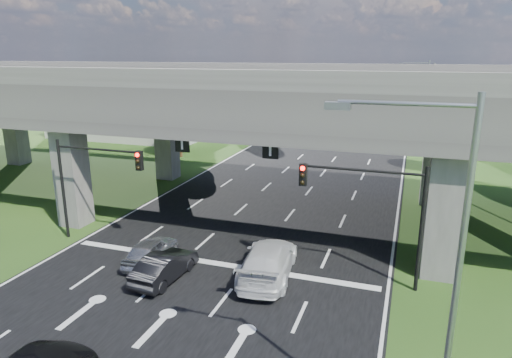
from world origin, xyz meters
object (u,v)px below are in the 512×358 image
Objects in this scene: car_silver at (151,251)px; car_dark at (165,266)px; signal_left at (91,173)px; car_white at (268,261)px; streetlight_near at (440,269)px; streetlight_far at (424,114)px; streetlight_beyond at (422,97)px; signal_right at (374,201)px.

car_silver is 0.96× the size of car_dark.
signal_left is 1.50× the size of car_silver.
streetlight_near is at bearing 121.25° from car_white.
streetlight_far is at bearing 90.00° from streetlight_near.
streetlight_near is 14.64m from car_dark.
car_white is at bearing -108.58° from streetlight_far.
streetlight_beyond is 2.38× the size of car_dark.
signal_right is 10.48m from car_dark.
streetlight_beyond is at bearing 63.57° from signal_left.
signal_right is 1.43× the size of car_dark.
signal_right and signal_left have the same top height.
streetlight_beyond is at bearing -107.67° from car_white.
car_white is at bearing -154.43° from car_dark.
signal_right is at bearing -96.47° from streetlight_far.
streetlight_far reaches higher than signal_left.
streetlight_far is (2.27, 20.06, 1.66)m from signal_right.
streetlight_beyond reaches higher than signal_left.
streetlight_near is at bearing 144.65° from car_silver.
signal_left is 1.03× the size of car_white.
signal_left is at bearing -116.43° from streetlight_beyond.
streetlight_far is (17.92, 20.06, 1.66)m from signal_left.
signal_left is 0.60× the size of streetlight_beyond.
car_white is (10.86, -0.94, -3.31)m from signal_left.
streetlight_beyond reaches higher than signal_right.
car_silver is 2.14m from car_dark.
streetlight_far is at bearing -115.45° from car_white.
signal_left is at bearing -131.78° from streetlight_far.
car_silver is at bearing 147.64° from streetlight_near.
streetlight_far reaches higher than car_dark.
signal_left is 0.60× the size of streetlight_far.
car_silver is 0.68× the size of car_white.
car_dark is 5.06m from car_white.
car_dark is (-11.74, -38.92, -5.13)m from streetlight_beyond.
car_silver is at bearing -37.08° from car_dark.
streetlight_beyond is at bearing 90.00° from streetlight_far.
streetlight_near reaches higher than signal_left.
streetlight_near reaches higher than signal_right.
car_dark is at bearing -163.20° from signal_right.
signal_right is at bearing -175.45° from car_silver.
signal_right is 0.60× the size of streetlight_near.
streetlight_far is 2.50× the size of car_silver.
car_silver is (4.55, -1.47, -3.47)m from signal_left.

